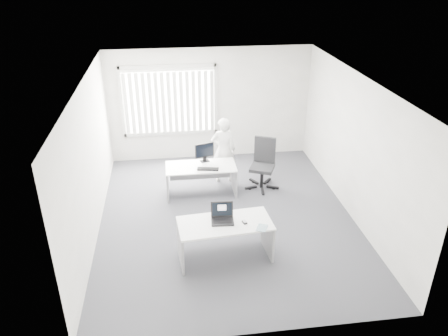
{
  "coord_description": "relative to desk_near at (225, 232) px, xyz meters",
  "views": [
    {
      "loc": [
        -1.04,
        -7.35,
        4.81
      ],
      "look_at": [
        -0.03,
        0.15,
        1.04
      ],
      "focal_mm": 35.0,
      "sensor_mm": 36.0,
      "label": 1
    }
  ],
  "objects": [
    {
      "name": "ceiling",
      "position": [
        0.21,
        1.25,
        2.28
      ],
      "size": [
        5.0,
        6.0,
        0.02
      ],
      "primitive_type": "cube",
      "color": "white",
      "rests_on": "wall_back"
    },
    {
      "name": "wall_right",
      "position": [
        2.71,
        1.25,
        0.88
      ],
      "size": [
        0.02,
        6.0,
        2.8
      ],
      "primitive_type": "cube",
      "color": "silver",
      "rests_on": "ground"
    },
    {
      "name": "ground",
      "position": [
        0.21,
        1.25,
        -0.52
      ],
      "size": [
        6.0,
        6.0,
        0.0
      ],
      "primitive_type": "plane",
      "color": "#4A4A50",
      "rests_on": "ground"
    },
    {
      "name": "person",
      "position": [
        0.35,
        2.84,
        0.26
      ],
      "size": [
        0.58,
        0.39,
        1.55
      ],
      "primitive_type": "imported",
      "rotation": [
        0.0,
        0.0,
        3.11
      ],
      "color": "silver",
      "rests_on": "ground"
    },
    {
      "name": "window",
      "position": [
        -0.79,
        4.21,
        1.03
      ],
      "size": [
        2.32,
        0.06,
        1.76
      ],
      "primitive_type": "cube",
      "color": "beige",
      "rests_on": "wall_back"
    },
    {
      "name": "laptop",
      "position": [
        -0.04,
        0.02,
        0.35
      ],
      "size": [
        0.4,
        0.36,
        0.29
      ],
      "primitive_type": null,
      "rotation": [
        0.0,
        0.0,
        -0.08
      ],
      "color": "black",
      "rests_on": "desk_near"
    },
    {
      "name": "blinds",
      "position": [
        -0.79,
        4.15,
        1.0
      ],
      "size": [
        2.2,
        0.1,
        1.5
      ],
      "primitive_type": null,
      "color": "white",
      "rests_on": "wall_back"
    },
    {
      "name": "wall_front",
      "position": [
        0.21,
        -1.75,
        0.88
      ],
      "size": [
        5.0,
        0.02,
        2.8
      ],
      "primitive_type": "cube",
      "color": "silver",
      "rests_on": "ground"
    },
    {
      "name": "paper_sheet",
      "position": [
        0.3,
        -0.03,
        0.2
      ],
      "size": [
        0.36,
        0.29,
        0.0
      ],
      "primitive_type": "cube",
      "rotation": [
        0.0,
        0.0,
        0.22
      ],
      "color": "white",
      "rests_on": "desk_near"
    },
    {
      "name": "wall_back",
      "position": [
        0.21,
        4.25,
        0.88
      ],
      "size": [
        5.0,
        0.02,
        2.8
      ],
      "primitive_type": "cube",
      "color": "silver",
      "rests_on": "ground"
    },
    {
      "name": "monitor",
      "position": [
        -0.11,
        2.5,
        0.38
      ],
      "size": [
        0.45,
        0.24,
        0.43
      ],
      "primitive_type": null,
      "rotation": [
        0.0,
        0.0,
        0.27
      ],
      "color": "black",
      "rests_on": "desk_far"
    },
    {
      "name": "office_chair",
      "position": [
        1.19,
        2.44,
        -0.16
      ],
      "size": [
        0.86,
        0.86,
        1.14
      ],
      "rotation": [
        0.0,
        0.0,
        -0.42
      ],
      "color": "black",
      "rests_on": "ground"
    },
    {
      "name": "wall_left",
      "position": [
        -2.29,
        1.25,
        0.88
      ],
      "size": [
        0.02,
        6.0,
        2.8
      ],
      "primitive_type": "cube",
      "color": "silver",
      "rests_on": "ground"
    },
    {
      "name": "desk_far",
      "position": [
        -0.21,
        2.28,
        -0.02
      ],
      "size": [
        1.5,
        0.71,
        0.68
      ],
      "rotation": [
        0.0,
        0.0,
        -0.01
      ],
      "color": "white",
      "rests_on": "ground"
    },
    {
      "name": "mouse",
      "position": [
        0.33,
        -0.06,
        0.22
      ],
      "size": [
        0.08,
        0.11,
        0.04
      ],
      "primitive_type": null,
      "rotation": [
        0.0,
        0.0,
        0.26
      ],
      "color": "#A9A9AB",
      "rests_on": "paper_sheet"
    },
    {
      "name": "keyboard",
      "position": [
        -0.08,
        2.09,
        0.18
      ],
      "size": [
        0.47,
        0.24,
        0.02
      ],
      "primitive_type": "cube",
      "rotation": [
        0.0,
        0.0,
        -0.2
      ],
      "color": "black",
      "rests_on": "desk_far"
    },
    {
      "name": "booklet",
      "position": [
        0.58,
        -0.24,
        0.21
      ],
      "size": [
        0.24,
        0.27,
        0.01
      ],
      "primitive_type": "cube",
      "rotation": [
        0.0,
        0.0,
        -0.45
      ],
      "color": "silver",
      "rests_on": "desk_near"
    },
    {
      "name": "desk_near",
      "position": [
        0.0,
        0.0,
        0.0
      ],
      "size": [
        1.63,
        0.86,
        0.72
      ],
      "rotation": [
        0.0,
        0.0,
        0.08
      ],
      "color": "white",
      "rests_on": "ground"
    }
  ]
}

